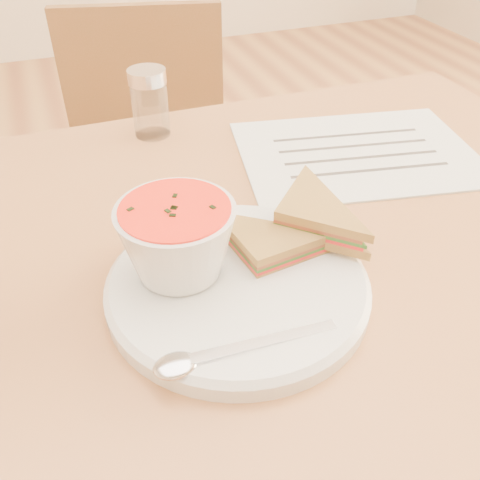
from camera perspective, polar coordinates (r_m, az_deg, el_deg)
name	(u,v)px	position (r m, az deg, el deg)	size (l,w,h in m)	color
dining_table	(256,416)	(0.90, 1.76, -18.27)	(1.00, 0.70, 0.75)	#98582F
chair_far	(154,209)	(1.27, -9.21, 3.29)	(0.37, 0.37, 0.82)	brown
plate	(238,287)	(0.54, -0.25, -5.01)	(0.26, 0.26, 0.02)	silver
soup_bowl	(178,243)	(0.52, -6.66, -0.36)	(0.11, 0.11, 0.08)	silver
sandwich_half_a	(257,273)	(0.52, 1.85, -3.49)	(0.10, 0.10, 0.03)	#A37639
sandwich_half_b	(273,224)	(0.56, 3.57, 1.69)	(0.10, 0.10, 0.03)	#A37639
spoon	(240,349)	(0.46, -0.01, -11.52)	(0.19, 0.04, 0.01)	silver
paper_menu	(357,153)	(0.79, 12.42, 9.09)	(0.33, 0.24, 0.00)	white
condiment_shaker	(150,103)	(0.82, -9.61, 14.21)	(0.06, 0.06, 0.10)	silver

